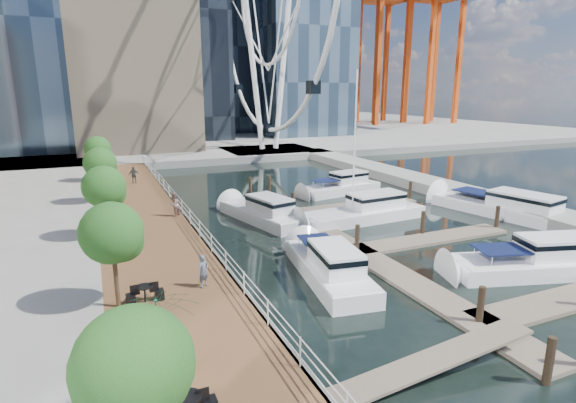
% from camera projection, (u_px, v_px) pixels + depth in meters
% --- Properties ---
extents(ground, '(520.00, 520.00, 0.00)m').
position_uv_depth(ground, '(394.00, 318.00, 20.26)').
color(ground, black).
rests_on(ground, ground).
extents(boardwalk, '(6.00, 60.00, 1.00)m').
position_uv_depth(boardwalk, '(147.00, 236.00, 30.03)').
color(boardwalk, brown).
rests_on(boardwalk, ground).
extents(seawall, '(0.25, 60.00, 1.00)m').
position_uv_depth(seawall, '(192.00, 231.00, 31.19)').
color(seawall, '#595954').
rests_on(seawall, ground).
extents(land_far, '(200.00, 114.00, 1.00)m').
position_uv_depth(land_far, '(144.00, 131.00, 111.02)').
color(land_far, gray).
rests_on(land_far, ground).
extents(breakwater, '(4.00, 60.00, 1.00)m').
position_uv_depth(breakwater, '(437.00, 187.00, 45.69)').
color(breakwater, gray).
rests_on(breakwater, ground).
extents(pier, '(14.00, 12.00, 1.00)m').
position_uv_depth(pier, '(269.00, 152.00, 71.88)').
color(pier, gray).
rests_on(pier, ground).
extents(railing, '(0.10, 60.00, 1.05)m').
position_uv_depth(railing, '(190.00, 217.00, 30.91)').
color(railing, white).
rests_on(railing, boardwalk).
extents(floating_docks, '(16.00, 34.00, 2.60)m').
position_uv_depth(floating_docks, '(402.00, 227.00, 32.12)').
color(floating_docks, '#6D6051').
rests_on(floating_docks, ground).
extents(port_cranes, '(40.00, 52.00, 38.00)m').
position_uv_depth(port_cranes, '(390.00, 55.00, 126.87)').
color(port_cranes, '#D84C14').
rests_on(port_cranes, ground).
extents(street_trees, '(2.60, 42.60, 4.60)m').
position_uv_depth(street_trees, '(104.00, 187.00, 27.31)').
color(street_trees, '#3F2B1C').
rests_on(street_trees, ground).
extents(cafe_tables, '(2.50, 13.70, 0.74)m').
position_uv_depth(cafe_tables, '(163.00, 371.00, 14.14)').
color(cafe_tables, black).
rests_on(cafe_tables, ground).
extents(yacht_foreground, '(10.68, 5.54, 2.15)m').
position_uv_depth(yacht_foreground, '(534.00, 274.00, 25.16)').
color(yacht_foreground, white).
rests_on(yacht_foreground, ground).
extents(pedestrian_near, '(0.69, 0.64, 1.59)m').
position_uv_depth(pedestrian_near, '(204.00, 271.00, 20.94)').
color(pedestrian_near, '#515A6C').
rests_on(pedestrian_near, boardwalk).
extents(pedestrian_mid, '(1.09, 1.10, 1.80)m').
position_uv_depth(pedestrian_mid, '(174.00, 204.00, 32.84)').
color(pedestrian_mid, gray).
rests_on(pedestrian_mid, boardwalk).
extents(pedestrian_far, '(1.07, 0.59, 1.73)m').
position_uv_depth(pedestrian_far, '(134.00, 175.00, 44.60)').
color(pedestrian_far, '#343C41').
rests_on(pedestrian_far, boardwalk).
extents(moored_yachts, '(24.53, 34.57, 11.50)m').
position_uv_depth(moored_yachts, '(381.00, 224.00, 34.62)').
color(moored_yachts, white).
rests_on(moored_yachts, ground).
extents(cafe_seating, '(4.29, 9.80, 2.56)m').
position_uv_depth(cafe_seating, '(149.00, 389.00, 11.95)').
color(cafe_seating, '#0E3414').
rests_on(cafe_seating, ground).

